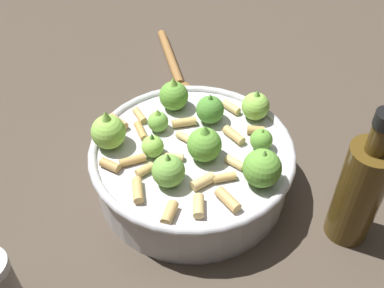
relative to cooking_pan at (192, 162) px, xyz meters
name	(u,v)px	position (x,y,z in m)	size (l,w,h in m)	color
ground_plane	(192,184)	(0.00, 0.00, -0.05)	(2.40, 2.40, 0.00)	#42382D
cooking_pan	(192,162)	(0.00, 0.00, 0.00)	(0.27, 0.27, 0.12)	#B7B7BC
olive_oil_bottle	(360,190)	(-0.07, 0.20, 0.03)	(0.05, 0.05, 0.19)	#4C3814
wooden_spoon	(174,68)	(-0.18, -0.20, -0.04)	(0.15, 0.19, 0.02)	olive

